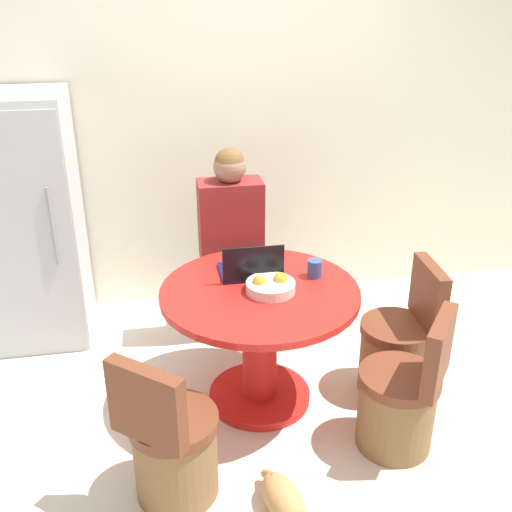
% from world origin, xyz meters
% --- Properties ---
extents(ground_plane, '(12.00, 12.00, 0.00)m').
position_xyz_m(ground_plane, '(0.00, 0.00, 0.00)').
color(ground_plane, beige).
extents(wall_back, '(7.00, 0.06, 2.60)m').
position_xyz_m(wall_back, '(0.00, 1.58, 1.30)').
color(wall_back, silver).
rests_on(wall_back, ground_plane).
extents(refrigerator, '(0.60, 0.63, 1.63)m').
position_xyz_m(refrigerator, '(-1.30, 1.22, 0.81)').
color(refrigerator, silver).
rests_on(refrigerator, ground_plane).
extents(dining_table, '(1.07, 1.07, 0.72)m').
position_xyz_m(dining_table, '(-0.00, 0.24, 0.48)').
color(dining_table, red).
rests_on(dining_table, ground_plane).
extents(chair_near_right_corner, '(0.48, 0.48, 0.80)m').
position_xyz_m(chair_near_right_corner, '(0.64, -0.26, 0.27)').
color(chair_near_right_corner, brown).
rests_on(chair_near_right_corner, ground_plane).
extents(chair_right_side, '(0.42, 0.41, 0.80)m').
position_xyz_m(chair_right_side, '(0.81, 0.19, 0.27)').
color(chair_right_side, brown).
rests_on(chair_right_side, ground_plane).
extents(chair_near_left_corner, '(0.48, 0.48, 0.80)m').
position_xyz_m(chair_near_left_corner, '(-0.53, -0.38, 0.27)').
color(chair_near_left_corner, brown).
rests_on(chair_near_left_corner, ground_plane).
extents(person_seated, '(0.40, 0.37, 1.31)m').
position_xyz_m(person_seated, '(-0.05, 1.00, 0.71)').
color(person_seated, '#2D2D38').
rests_on(person_seated, ground_plane).
extents(laptop, '(0.34, 0.26, 0.21)m').
position_xyz_m(laptop, '(-0.02, 0.41, 0.76)').
color(laptop, '#141947').
rests_on(laptop, dining_table).
extents(fruit_bowl, '(0.26, 0.26, 0.10)m').
position_xyz_m(fruit_bowl, '(0.05, 0.20, 0.75)').
color(fruit_bowl, beige).
rests_on(fruit_bowl, dining_table).
extents(coffee_cup, '(0.08, 0.08, 0.10)m').
position_xyz_m(coffee_cup, '(0.33, 0.33, 0.77)').
color(coffee_cup, '#2D4C84').
rests_on(coffee_cup, dining_table).
extents(cat, '(0.23, 0.43, 0.16)m').
position_xyz_m(cat, '(-0.04, -0.61, 0.09)').
color(cat, tan).
rests_on(cat, ground_plane).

